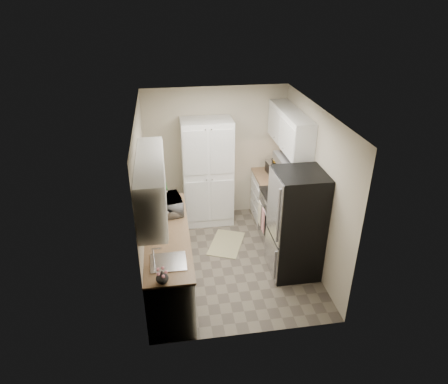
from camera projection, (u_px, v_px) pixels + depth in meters
The scene contains 16 objects.
ground at pixel (230, 260), 6.61m from camera, with size 3.20×3.20×0.00m, color #665B4C.
room_shell at pixel (230, 170), 5.85m from camera, with size 2.64×3.24×2.52m.
pantry_cabinet at pixel (208, 173), 7.28m from camera, with size 0.90×0.55×2.00m, color white.
base_cabinet_left at pixel (169, 259), 5.89m from camera, with size 0.60×2.30×0.88m, color white.
countertop_left at pixel (167, 233), 5.68m from camera, with size 0.63×2.33×0.04m, color #846647.
base_cabinet_right at pixel (271, 198), 7.59m from camera, with size 0.60×0.80×0.88m, color white.
countertop_right at pixel (272, 176), 7.37m from camera, with size 0.63×0.83×0.04m, color #846647.
electric_range at pixel (282, 218), 6.86m from camera, with size 0.71×0.78×1.13m.
refrigerator at pixel (296, 224), 5.99m from camera, with size 0.70×0.72×1.70m, color #B7B7BC.
microwave at pixel (171, 205), 6.11m from camera, with size 0.47×0.32×0.26m, color silver.
wine_bottle at pixel (166, 195), 6.35m from camera, with size 0.07×0.07×0.29m, color black.
flower_vase at pixel (162, 277), 4.67m from camera, with size 0.15×0.15×0.16m, color white.
cutting_board at pixel (164, 187), 6.59m from camera, with size 0.02×0.26×0.32m, color #2E8433.
toaster_oven at pixel (277, 168), 7.35m from camera, with size 0.33×0.41×0.24m, color #ACABB0.
fruit_basket at pixel (278, 160), 7.26m from camera, with size 0.23×0.23×0.10m, color #FFAF0F, non-canonical shape.
kitchen_mat at pixel (226, 243), 7.01m from camera, with size 0.51×0.82×0.01m, color tan.
Camera 1 is at (-0.92, -5.28, 4.03)m, focal length 32.00 mm.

